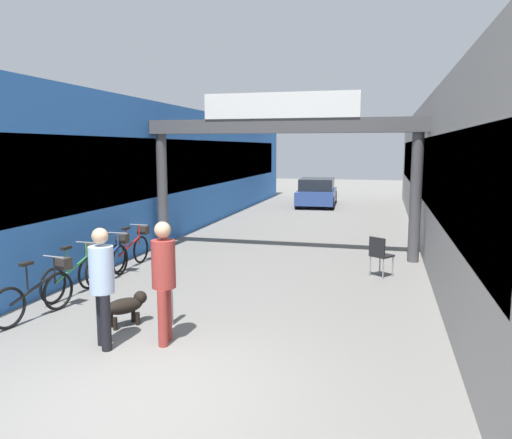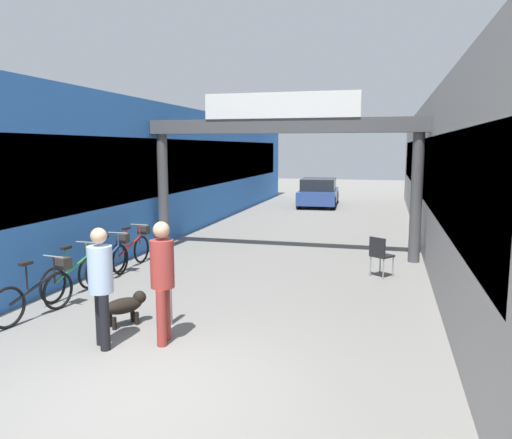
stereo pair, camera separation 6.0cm
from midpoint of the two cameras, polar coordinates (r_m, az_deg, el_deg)
name	(u,v)px [view 1 (the left image)]	position (r m, az deg, el deg)	size (l,w,h in m)	color
ground_plane	(144,393)	(6.22, -12.92, -18.78)	(80.00, 80.00, 0.00)	gray
storefront_left	(156,170)	(17.68, -11.51, 5.57)	(3.00, 26.00, 4.07)	blue
storefront_right	(472,174)	(16.11, 23.32, 4.83)	(3.00, 26.00, 4.07)	#9E9993
arcade_sign_gateway	(281,141)	(12.92, 2.75, 8.91)	(7.40, 0.47, 4.17)	#4C4C4F
pedestrian_with_dog	(102,280)	(7.30, -17.43, -6.60)	(0.48, 0.48, 1.71)	black
pedestrian_companion	(164,274)	(7.24, -10.73, -6.14)	(0.40, 0.40, 1.78)	#99332D
dog_on_leash	(127,305)	(8.28, -14.70, -9.48)	(0.62, 0.70, 0.52)	black
bicycle_black_nearest	(40,291)	(9.11, -23.67, -7.53)	(0.47, 1.67, 0.98)	black
bicycle_green_second	(76,272)	(10.21, -20.07, -5.68)	(0.46, 1.69, 0.98)	black
bicycle_blue_third	(111,260)	(11.12, -16.44, -4.41)	(0.46, 1.69, 0.98)	black
bicycle_red_farthest	(132,249)	(12.17, -14.12, -3.24)	(0.46, 1.69, 0.98)	black
bollard_post_metal	(170,292)	(8.08, -10.05, -8.17)	(0.10, 0.10, 1.06)	gray
cafe_chair_black_nearer	(380,253)	(11.16, 13.81, -3.72)	(0.56, 0.56, 0.89)	gray
parked_car_blue	(317,192)	(24.41, 6.90, 3.08)	(1.98, 4.09, 1.33)	#2D478C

